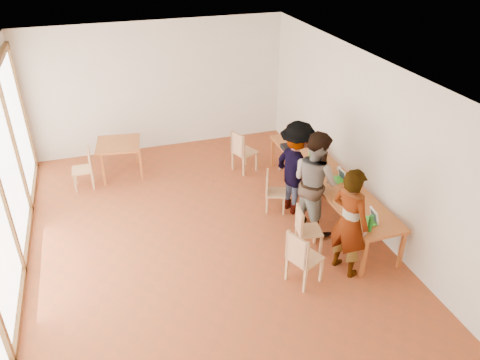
# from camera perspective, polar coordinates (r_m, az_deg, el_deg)

# --- Properties ---
(ground) EXTENTS (8.00, 8.00, 0.00)m
(ground) POSITION_cam_1_polar(r_m,az_deg,el_deg) (8.38, -4.60, -7.06)
(ground) COLOR brown
(ground) RESTS_ON ground
(wall_back) EXTENTS (6.00, 0.10, 3.00)m
(wall_back) POSITION_cam_1_polar(r_m,az_deg,el_deg) (11.22, -9.91, 11.12)
(wall_back) COLOR silver
(wall_back) RESTS_ON ground
(wall_front) EXTENTS (6.00, 0.10, 3.00)m
(wall_front) POSITION_cam_1_polar(r_m,az_deg,el_deg) (4.57, 7.55, -20.77)
(wall_front) COLOR silver
(wall_front) RESTS_ON ground
(wall_right) EXTENTS (0.10, 8.00, 3.00)m
(wall_right) POSITION_cam_1_polar(r_m,az_deg,el_deg) (8.65, 14.70, 4.84)
(wall_right) COLOR silver
(wall_right) RESTS_ON ground
(ceiling) EXTENTS (6.00, 8.00, 0.04)m
(ceiling) POSITION_cam_1_polar(r_m,az_deg,el_deg) (7.00, -5.61, 13.13)
(ceiling) COLOR white
(ceiling) RESTS_ON wall_back
(communal_table) EXTENTS (0.80, 4.00, 0.75)m
(communal_table) POSITION_cam_1_polar(r_m,az_deg,el_deg) (8.92, 10.67, 0.36)
(communal_table) COLOR #A85525
(communal_table) RESTS_ON ground
(side_table) EXTENTS (0.90, 0.90, 0.75)m
(side_table) POSITION_cam_1_polar(r_m,az_deg,el_deg) (10.35, -14.61, 3.99)
(side_table) COLOR #A85525
(side_table) RESTS_ON ground
(chair_near) EXTENTS (0.57, 0.57, 0.50)m
(chair_near) POSITION_cam_1_polar(r_m,az_deg,el_deg) (7.14, 7.46, -8.91)
(chair_near) COLOR tan
(chair_near) RESTS_ON ground
(chair_mid) EXTENTS (0.46, 0.46, 0.45)m
(chair_mid) POSITION_cam_1_polar(r_m,az_deg,el_deg) (7.83, 7.84, -5.52)
(chair_mid) COLOR tan
(chair_mid) RESTS_ON ground
(chair_far) EXTENTS (0.49, 0.49, 0.43)m
(chair_far) POSITION_cam_1_polar(r_m,az_deg,el_deg) (8.87, 3.84, -0.91)
(chair_far) COLOR tan
(chair_far) RESTS_ON ground
(chair_empty) EXTENTS (0.57, 0.57, 0.50)m
(chair_empty) POSITION_cam_1_polar(r_m,az_deg,el_deg) (10.17, 0.17, 3.93)
(chair_empty) COLOR tan
(chair_empty) RESTS_ON ground
(chair_spare) EXTENTS (0.41, 0.41, 0.46)m
(chair_spare) POSITION_cam_1_polar(r_m,az_deg,el_deg) (10.10, -18.27, 1.86)
(chair_spare) COLOR tan
(chair_spare) RESTS_ON ground
(person_near) EXTENTS (0.65, 0.78, 1.84)m
(person_near) POSITION_cam_1_polar(r_m,az_deg,el_deg) (7.34, 13.20, -5.03)
(person_near) COLOR gray
(person_near) RESTS_ON ground
(person_mid) EXTENTS (0.92, 1.07, 1.89)m
(person_mid) POSITION_cam_1_polar(r_m,az_deg,el_deg) (8.23, 9.14, -0.22)
(person_mid) COLOR gray
(person_mid) RESTS_ON ground
(person_far) EXTENTS (0.91, 1.29, 1.82)m
(person_far) POSITION_cam_1_polar(r_m,az_deg,el_deg) (8.70, 6.93, 1.45)
(person_far) COLOR gray
(person_far) RESTS_ON ground
(laptop_near) EXTENTS (0.25, 0.28, 0.22)m
(laptop_near) POSITION_cam_1_polar(r_m,az_deg,el_deg) (7.70, 15.69, -4.53)
(laptop_near) COLOR green
(laptop_near) RESTS_ON communal_table
(laptop_mid) EXTENTS (0.23, 0.26, 0.21)m
(laptop_mid) POSITION_cam_1_polar(r_m,az_deg,el_deg) (8.76, 12.08, 0.37)
(laptop_mid) COLOR green
(laptop_mid) RESTS_ON communal_table
(laptop_far) EXTENTS (0.25, 0.26, 0.19)m
(laptop_far) POSITION_cam_1_polar(r_m,az_deg,el_deg) (9.58, 9.12, 3.34)
(laptop_far) COLOR green
(laptop_far) RESTS_ON communal_table
(yellow_mug) EXTENTS (0.14, 0.14, 0.11)m
(yellow_mug) POSITION_cam_1_polar(r_m,az_deg,el_deg) (10.34, 7.30, 5.54)
(yellow_mug) COLOR gold
(yellow_mug) RESTS_ON communal_table
(green_bottle) EXTENTS (0.07, 0.07, 0.28)m
(green_bottle) POSITION_cam_1_polar(r_m,az_deg,el_deg) (7.44, 15.62, -5.13)
(green_bottle) COLOR #1B7525
(green_bottle) RESTS_ON communal_table
(clear_glass) EXTENTS (0.07, 0.07, 0.09)m
(clear_glass) POSITION_cam_1_polar(r_m,az_deg,el_deg) (10.14, 7.19, 4.98)
(clear_glass) COLOR silver
(clear_glass) RESTS_ON communal_table
(condiment_cup) EXTENTS (0.08, 0.08, 0.06)m
(condiment_cup) POSITION_cam_1_polar(r_m,az_deg,el_deg) (9.10, 11.97, 1.39)
(condiment_cup) COLOR white
(condiment_cup) RESTS_ON communal_table
(pink_phone) EXTENTS (0.05, 0.10, 0.01)m
(pink_phone) POSITION_cam_1_polar(r_m,az_deg,el_deg) (9.75, 6.54, 3.73)
(pink_phone) COLOR #D53389
(pink_phone) RESTS_ON communal_table
(black_pouch) EXTENTS (0.16, 0.26, 0.09)m
(black_pouch) POSITION_cam_1_polar(r_m,az_deg,el_deg) (9.73, 5.63, 3.97)
(black_pouch) COLOR black
(black_pouch) RESTS_ON communal_table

